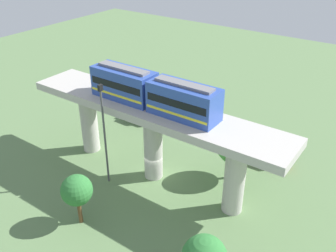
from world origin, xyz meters
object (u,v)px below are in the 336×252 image
object	(u,v)px
parked_car_red	(269,157)
signal_post	(104,131)
parked_car_black	(138,115)
tree_far_corner	(236,145)
train	(153,92)
parked_car_white	(181,119)
tree_near_viaduct	(77,190)

from	to	relation	value
parked_car_red	signal_post	size ratio (longest dim) A/B	0.40
parked_car_black	signal_post	world-z (taller)	signal_post
tree_far_corner	parked_car_red	bearing A→B (deg)	157.45
train	parked_car_black	size ratio (longest dim) A/B	3.20
parked_car_black	signal_post	distance (m)	14.54
parked_car_white	signal_post	size ratio (longest dim) A/B	0.40
parked_car_red	parked_car_white	bearing A→B (deg)	-99.64
train	parked_car_white	bearing A→B (deg)	-160.45
parked_car_red	train	bearing A→B (deg)	-44.86
tree_near_viaduct	signal_post	size ratio (longest dim) A/B	0.46
parked_car_black	tree_near_viaduct	distance (m)	19.99
parked_car_black	tree_far_corner	size ratio (longest dim) A/B	0.71
train	signal_post	bearing A→B (deg)	-44.42
parked_car_black	tree_far_corner	distance (m)	17.05
parked_car_white	train	bearing A→B (deg)	21.81
parked_car_red	tree_near_viaduct	xyz separation A→B (m)	(18.55, -10.05, 2.78)
parked_car_white	parked_car_red	xyz separation A→B (m)	(1.87, 12.80, 0.00)
train	parked_car_red	bearing A→B (deg)	136.45
parked_car_red	tree_far_corner	bearing A→B (deg)	-23.87
parked_car_black	parked_car_white	bearing A→B (deg)	114.94
parked_car_black	parked_car_red	world-z (taller)	same
train	tree_far_corner	xyz separation A→B (m)	(-4.53, 6.85, -5.70)
parked_car_red	tree_far_corner	distance (m)	6.08
parked_car_white	tree_near_viaduct	size ratio (longest dim) A/B	0.86
parked_car_white	parked_car_black	distance (m)	5.88
train	parked_car_red	xyz separation A→B (m)	(-9.29, 8.83, -8.92)
tree_near_viaduct	tree_far_corner	distance (m)	15.99
tree_near_viaduct	tree_far_corner	world-z (taller)	tree_far_corner
tree_near_viaduct	tree_far_corner	size ratio (longest dim) A/B	0.83
parked_car_red	tree_far_corner	size ratio (longest dim) A/B	0.71
train	parked_car_white	world-z (taller)	train
parked_car_white	parked_car_red	size ratio (longest dim) A/B	1.01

